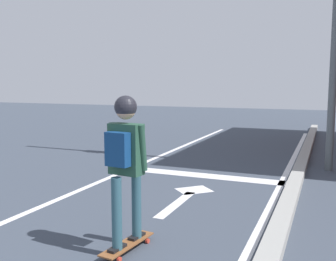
% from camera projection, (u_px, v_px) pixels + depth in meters
% --- Properties ---
extents(lane_line_center, '(0.12, 20.00, 0.01)m').
position_uv_depth(lane_line_center, '(69.00, 194.00, 6.43)').
color(lane_line_center, silver).
rests_on(lane_line_center, ground).
extents(lane_line_curbside, '(0.12, 20.00, 0.01)m').
position_uv_depth(lane_line_curbside, '(263.00, 221.00, 5.20)').
color(lane_line_curbside, silver).
rests_on(lane_line_curbside, ground).
extents(stop_bar, '(3.35, 0.40, 0.01)m').
position_uv_depth(stop_bar, '(204.00, 175.00, 7.76)').
color(stop_bar, silver).
rests_on(stop_bar, ground).
extents(lane_arrow_stem, '(0.16, 1.40, 0.01)m').
position_uv_depth(lane_arrow_stem, '(176.00, 204.00, 5.92)').
color(lane_arrow_stem, silver).
rests_on(lane_arrow_stem, ground).
extents(lane_arrow_head, '(0.71, 0.71, 0.01)m').
position_uv_depth(lane_arrow_head, '(194.00, 190.00, 6.70)').
color(lane_arrow_head, silver).
rests_on(lane_arrow_head, ground).
extents(curb_strip, '(0.24, 24.00, 0.14)m').
position_uv_depth(curb_strip, '(283.00, 218.00, 5.09)').
color(curb_strip, '#9A9A96').
rests_on(curb_strip, ground).
extents(skateboard, '(0.28, 0.82, 0.08)m').
position_uv_depth(skateboard, '(127.00, 244.00, 4.27)').
color(skateboard, brown).
rests_on(skateboard, ground).
extents(skater, '(0.45, 0.62, 1.64)m').
position_uv_depth(skater, '(125.00, 152.00, 4.13)').
color(skater, '#2E5563').
rests_on(skater, skateboard).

